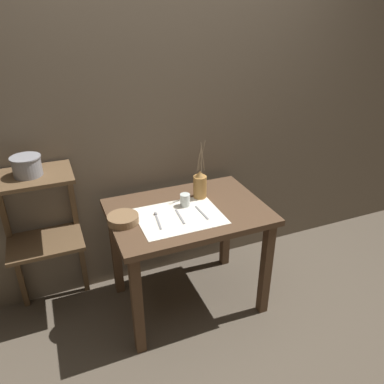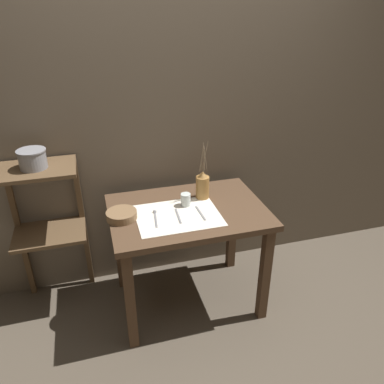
{
  "view_description": "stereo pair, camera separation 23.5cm",
  "coord_description": "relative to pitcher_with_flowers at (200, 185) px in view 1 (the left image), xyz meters",
  "views": [
    {
      "loc": [
        -0.77,
        -1.94,
        1.95
      ],
      "look_at": [
        0.03,
        0.0,
        0.88
      ],
      "focal_mm": 35.0,
      "sensor_mm": 36.0,
      "label": 1
    },
    {
      "loc": [
        -0.55,
        -2.02,
        1.95
      ],
      "look_at": [
        0.03,
        0.0,
        0.88
      ],
      "focal_mm": 35.0,
      "sensor_mm": 36.0,
      "label": 2
    }
  ],
  "objects": [
    {
      "name": "glass_tumbler_near",
      "position": [
        -0.14,
        -0.08,
        -0.05
      ],
      "size": [
        0.06,
        0.06,
        0.08
      ],
      "color": "silver",
      "rests_on": "wooden_table"
    },
    {
      "name": "ground_plane",
      "position": [
        -0.14,
        -0.12,
        -0.85
      ],
      "size": [
        12.0,
        12.0,
        0.0
      ],
      "primitive_type": "plane",
      "color": "brown"
    },
    {
      "name": "wooden_bowl",
      "position": [
        -0.56,
        -0.13,
        -0.07
      ],
      "size": [
        0.19,
        0.19,
        0.05
      ],
      "color": "brown",
      "rests_on": "wooden_table"
    },
    {
      "name": "fork_outer",
      "position": [
        -0.08,
        -0.2,
        -0.09
      ],
      "size": [
        0.02,
        0.18,
        0.0
      ],
      "color": "gray",
      "rests_on": "wooden_table"
    },
    {
      "name": "fork_inner",
      "position": [
        -0.22,
        -0.2,
        -0.09
      ],
      "size": [
        0.02,
        0.18,
        0.0
      ],
      "color": "gray",
      "rests_on": "wooden_table"
    },
    {
      "name": "wooden_shelf_unit",
      "position": [
        -1.02,
        0.16,
        -0.12
      ],
      "size": [
        0.46,
        0.34,
        1.05
      ],
      "color": "brown",
      "rests_on": "ground_plane"
    },
    {
      "name": "linen_cloth",
      "position": [
        -0.22,
        -0.18,
        -0.09
      ],
      "size": [
        0.52,
        0.4,
        0.0
      ],
      "color": "silver",
      "rests_on": "wooden_table"
    },
    {
      "name": "stone_wall_back",
      "position": [
        -0.14,
        0.34,
        0.35
      ],
      "size": [
        7.0,
        0.06,
        2.4
      ],
      "color": "brown",
      "rests_on": "ground_plane"
    },
    {
      "name": "wooden_table",
      "position": [
        -0.14,
        -0.12,
        -0.21
      ],
      "size": [
        1.0,
        0.71,
        0.76
      ],
      "color": "#4C3523",
      "rests_on": "ground_plane"
    },
    {
      "name": "pitcher_with_flowers",
      "position": [
        0.0,
        0.0,
        0.0
      ],
      "size": [
        0.09,
        0.09,
        0.41
      ],
      "color": "olive",
      "rests_on": "wooden_table"
    },
    {
      "name": "spoon_outer",
      "position": [
        -0.35,
        -0.15,
        -0.09
      ],
      "size": [
        0.04,
        0.19,
        0.02
      ],
      "color": "gray",
      "rests_on": "wooden_table"
    },
    {
      "name": "metal_pot_large",
      "position": [
        -1.03,
        0.12,
        0.26
      ],
      "size": [
        0.17,
        0.17,
        0.12
      ],
      "color": "gray",
      "rests_on": "wooden_shelf_unit"
    }
  ]
}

